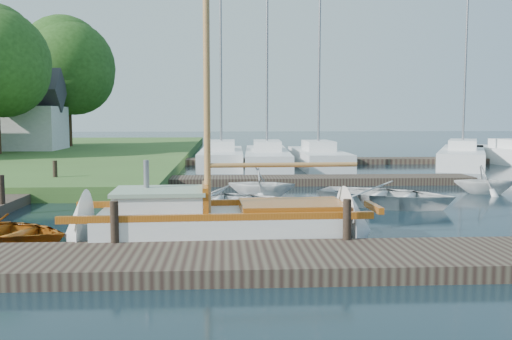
{
  "coord_description": "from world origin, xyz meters",
  "views": [
    {
      "loc": [
        -0.91,
        -15.88,
        2.74
      ],
      "look_at": [
        0.0,
        0.0,
        1.2
      ],
      "focal_mm": 40.0,
      "sensor_mm": 36.0,
      "label": 1
    }
  ],
  "objects": [
    {
      "name": "tender_c",
      "position": [
        3.96,
        0.85,
        0.42
      ],
      "size": [
        4.97,
        4.6,
        0.84
      ],
      "primitive_type": "imported",
      "rotation": [
        0.0,
        0.0,
        1.02
      ],
      "color": "white",
      "rests_on": "ground"
    },
    {
      "name": "mooring_post_2",
      "position": [
        1.5,
        -5.0,
        0.7
      ],
      "size": [
        0.16,
        0.16,
        0.8
      ],
      "primitive_type": "cylinder",
      "color": "black",
      "rests_on": "near_dock"
    },
    {
      "name": "far_dock",
      "position": [
        2.0,
        6.5,
        0.15
      ],
      "size": [
        14.0,
        1.6,
        0.3
      ],
      "primitive_type": "cube",
      "color": "#2F211B",
      "rests_on": "ground"
    },
    {
      "name": "tree_7",
      "position": [
        -12.0,
        26.05,
        6.2
      ],
      "size": [
        6.83,
        6.83,
        9.38
      ],
      "color": "#332114",
      "rests_on": "shore"
    },
    {
      "name": "ground",
      "position": [
        0.0,
        0.0,
        0.0
      ],
      "size": [
        160.0,
        160.0,
        0.0
      ],
      "primitive_type": "plane",
      "color": "black",
      "rests_on": "ground"
    },
    {
      "name": "marina_boat_4",
      "position": [
        12.13,
        14.45,
        0.56
      ],
      "size": [
        5.81,
        9.34,
        10.6
      ],
      "rotation": [
        0.0,
        0.0,
        1.15
      ],
      "color": "white",
      "rests_on": "ground"
    },
    {
      "name": "sailboat",
      "position": [
        -0.88,
        -3.92,
        0.34
      ],
      "size": [
        7.22,
        2.23,
        9.83
      ],
      "rotation": [
        0.0,
        0.0,
        0.04
      ],
      "color": "white",
      "rests_on": "ground"
    },
    {
      "name": "mooring_post_4",
      "position": [
        -7.0,
        0.0,
        0.7
      ],
      "size": [
        0.16,
        0.16,
        0.8
      ],
      "primitive_type": "cylinder",
      "color": "black",
      "rests_on": "left_dock"
    },
    {
      "name": "tender_d",
      "position": [
        8.19,
        3.36,
        0.55
      ],
      "size": [
        2.33,
        2.09,
        1.09
      ],
      "primitive_type": "imported",
      "rotation": [
        0.0,
        0.0,
        1.42
      ],
      "color": "white",
      "rests_on": "ground"
    },
    {
      "name": "marina_boat_2",
      "position": [
        4.05,
        13.65,
        0.58
      ],
      "size": [
        2.28,
        7.77,
        12.23
      ],
      "rotation": [
        0.0,
        0.0,
        1.58
      ],
      "color": "white",
      "rests_on": "ground"
    },
    {
      "name": "tender_b",
      "position": [
        0.33,
        2.7,
        0.58
      ],
      "size": [
        2.57,
        2.34,
        1.17
      ],
      "primitive_type": "imported",
      "rotation": [
        0.0,
        0.0,
        1.35
      ],
      "color": "white",
      "rests_on": "ground"
    },
    {
      "name": "mooring_post_1",
      "position": [
        -3.0,
        -5.0,
        0.7
      ],
      "size": [
        0.16,
        0.16,
        0.8
      ],
      "primitive_type": "cylinder",
      "color": "black",
      "rests_on": "near_dock"
    },
    {
      "name": "mooring_post_5",
      "position": [
        -7.0,
        5.0,
        0.7
      ],
      "size": [
        0.16,
        0.16,
        0.8
      ],
      "primitive_type": "cylinder",
      "color": "black",
      "rests_on": "left_dock"
    },
    {
      "name": "house_c",
      "position": [
        -14.0,
        22.0,
        2.58
      ],
      "size": [
        5.25,
        4.0,
        5.28
      ],
      "color": "beige",
      "rests_on": "shore"
    },
    {
      "name": "pontoon",
      "position": [
        10.0,
        16.0,
        0.15
      ],
      "size": [
        30.0,
        1.6,
        0.3
      ],
      "primitive_type": "cube",
      "color": "#2F211B",
      "rests_on": "ground"
    },
    {
      "name": "marina_boat_1",
      "position": [
        1.38,
        13.99,
        0.56
      ],
      "size": [
        2.68,
        9.59,
        9.9
      ],
      "rotation": [
        0.0,
        0.0,
        1.52
      ],
      "color": "white",
      "rests_on": "ground"
    },
    {
      "name": "near_dock",
      "position": [
        0.0,
        -6.0,
        0.15
      ],
      "size": [
        18.0,
        2.2,
        0.3
      ],
      "primitive_type": "cube",
      "color": "#2F211B",
      "rests_on": "ground"
    },
    {
      "name": "marina_boat_0",
      "position": [
        -1.02,
        14.24,
        0.58
      ],
      "size": [
        2.35,
        7.76,
        11.93
      ],
      "rotation": [
        0.0,
        0.0,
        1.55
      ],
      "color": "white",
      "rests_on": "ground"
    },
    {
      "name": "tender_a",
      "position": [
        -0.88,
        0.25,
        0.4
      ],
      "size": [
        4.29,
        3.39,
        0.8
      ],
      "primitive_type": "imported",
      "rotation": [
        0.0,
        0.0,
        1.4
      ],
      "color": "white",
      "rests_on": "ground"
    }
  ]
}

